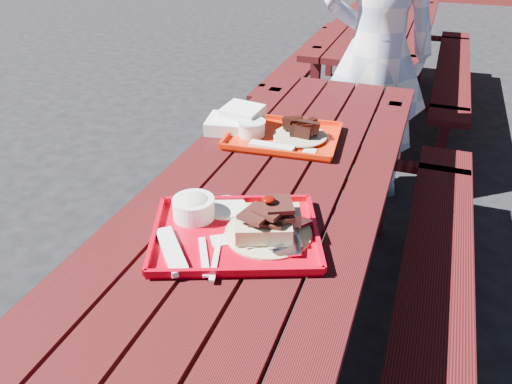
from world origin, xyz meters
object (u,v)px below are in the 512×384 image
Objects in this scene: near_tray at (235,223)px; person at (376,53)px; picnic_table_near at (270,235)px; far_tray at (281,135)px; picnic_table_far at (380,45)px.

near_tray is 1.73m from person.
far_tray is at bearing 102.83° from picnic_table_near.
near_tray is 0.67m from far_tray.
picnic_table_near is 4.22× the size of near_tray.
near_tray is at bearing -83.82° from far_tray.
far_tray is (-0.09, 0.39, 0.21)m from picnic_table_near.
person is (0.22, 1.05, 0.08)m from far_tray.
near_tray is at bearing -90.29° from picnic_table_far.
picnic_table_far is 1.40m from person.
picnic_table_far is at bearing 89.71° from near_tray.
person reaches higher than near_tray.
person is at bearing 78.38° from far_tray.
picnic_table_far is 2.43m from far_tray.
picnic_table_near is 1.41× the size of person.
picnic_table_near is 1.47m from person.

